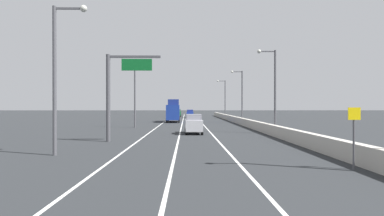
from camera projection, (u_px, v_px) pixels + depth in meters
ground_plane at (193, 121)px, 67.27m from camera, size 320.00×320.00×0.00m
lane_stripe_left at (162, 123)px, 58.17m from camera, size 0.16×130.00×0.00m
lane_stripe_center at (182, 123)px, 58.23m from camera, size 0.16×130.00×0.00m
lane_stripe_right at (202, 123)px, 58.29m from camera, size 0.16×130.00×0.00m
jersey_barrier_right at (255, 125)px, 43.40m from camera, size 0.60×120.00×1.10m
overhead_sign_gantry at (117, 87)px, 28.39m from camera, size 4.68×0.36×7.50m
speed_advisory_sign at (354, 133)px, 15.96m from camera, size 0.60×0.11×3.00m
lamp_post_right_second at (273, 85)px, 36.73m from camera, size 2.14×0.44×9.34m
lamp_post_right_third at (241, 93)px, 58.65m from camera, size 2.14×0.44×9.34m
lamp_post_right_fourth at (224, 96)px, 80.55m from camera, size 2.14×0.44×9.34m
lamp_post_left_near at (59, 68)px, 20.51m from camera, size 2.14×0.44×9.34m
lamp_post_left_mid at (137, 89)px, 46.82m from camera, size 2.14×0.44×9.34m
car_green_0 at (178, 113)px, 94.13m from camera, size 1.91×4.11×2.09m
car_blue_1 at (190, 114)px, 84.31m from camera, size 1.87×4.66×2.11m
car_silver_2 at (194, 124)px, 36.58m from camera, size 1.97×4.68×2.15m
box_truck at (173, 112)px, 63.14m from camera, size 2.57×8.19×4.35m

